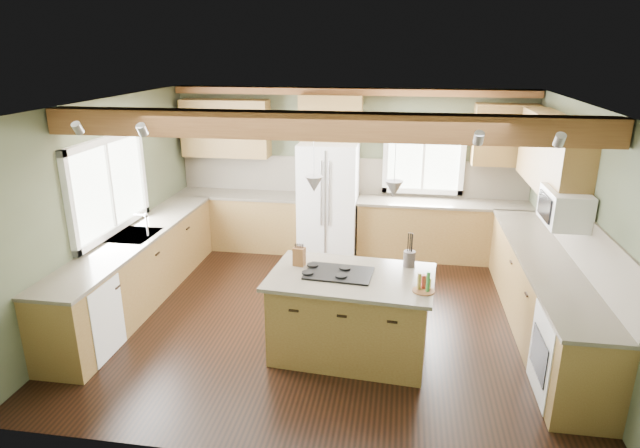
# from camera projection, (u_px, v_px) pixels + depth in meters

# --- Properties ---
(floor) EXTENTS (5.60, 5.60, 0.00)m
(floor) POSITION_uv_depth(u_px,v_px,m) (328.00, 316.00, 6.67)
(floor) COLOR black
(floor) RESTS_ON ground
(ceiling) EXTENTS (5.60, 5.60, 0.00)m
(ceiling) POSITION_uv_depth(u_px,v_px,m) (329.00, 104.00, 5.85)
(ceiling) COLOR silver
(ceiling) RESTS_ON wall_back
(wall_back) EXTENTS (5.60, 0.00, 5.60)m
(wall_back) POSITION_uv_depth(u_px,v_px,m) (350.00, 170.00, 8.60)
(wall_back) COLOR #454C36
(wall_back) RESTS_ON ground
(wall_left) EXTENTS (0.00, 5.00, 5.00)m
(wall_left) POSITION_uv_depth(u_px,v_px,m) (107.00, 206.00, 6.67)
(wall_left) COLOR #454C36
(wall_left) RESTS_ON ground
(wall_right) EXTENTS (0.00, 5.00, 5.00)m
(wall_right) POSITION_uv_depth(u_px,v_px,m) (582.00, 229.00, 5.85)
(wall_right) COLOR #454C36
(wall_right) RESTS_ON ground
(ceiling_beam) EXTENTS (5.55, 0.26, 0.26)m
(ceiling_beam) POSITION_uv_depth(u_px,v_px,m) (318.00, 126.00, 5.15)
(ceiling_beam) COLOR brown
(ceiling_beam) RESTS_ON ceiling
(soffit_trim) EXTENTS (5.55, 0.20, 0.10)m
(soffit_trim) POSITION_uv_depth(u_px,v_px,m) (351.00, 92.00, 8.12)
(soffit_trim) COLOR brown
(soffit_trim) RESTS_ON ceiling
(backsplash_back) EXTENTS (5.58, 0.03, 0.58)m
(backsplash_back) POSITION_uv_depth(u_px,v_px,m) (350.00, 176.00, 8.62)
(backsplash_back) COLOR brown
(backsplash_back) RESTS_ON wall_back
(backsplash_right) EXTENTS (0.03, 3.70, 0.58)m
(backsplash_right) POSITION_uv_depth(u_px,v_px,m) (578.00, 235.00, 5.93)
(backsplash_right) COLOR brown
(backsplash_right) RESTS_ON wall_right
(base_cab_back_left) EXTENTS (2.02, 0.60, 0.88)m
(base_cab_back_left) POSITION_uv_depth(u_px,v_px,m) (240.00, 221.00, 8.86)
(base_cab_back_left) COLOR brown
(base_cab_back_left) RESTS_ON floor
(counter_back_left) EXTENTS (2.06, 0.64, 0.04)m
(counter_back_left) POSITION_uv_depth(u_px,v_px,m) (239.00, 194.00, 8.71)
(counter_back_left) COLOR #433C31
(counter_back_left) RESTS_ON base_cab_back_left
(base_cab_back_right) EXTENTS (2.62, 0.60, 0.88)m
(base_cab_back_right) POSITION_uv_depth(u_px,v_px,m) (442.00, 231.00, 8.38)
(base_cab_back_right) COLOR brown
(base_cab_back_right) RESTS_ON floor
(counter_back_right) EXTENTS (2.66, 0.64, 0.04)m
(counter_back_right) POSITION_uv_depth(u_px,v_px,m) (444.00, 203.00, 8.23)
(counter_back_right) COLOR #433C31
(counter_back_right) RESTS_ON base_cab_back_right
(base_cab_left) EXTENTS (0.60, 3.70, 0.88)m
(base_cab_left) POSITION_uv_depth(u_px,v_px,m) (139.00, 270.00, 6.94)
(base_cab_left) COLOR brown
(base_cab_left) RESTS_ON floor
(counter_left) EXTENTS (0.64, 3.74, 0.04)m
(counter_left) POSITION_uv_depth(u_px,v_px,m) (135.00, 236.00, 6.80)
(counter_left) COLOR #433C31
(counter_left) RESTS_ON base_cab_left
(base_cab_right) EXTENTS (0.60, 3.70, 0.88)m
(base_cab_right) POSITION_uv_depth(u_px,v_px,m) (542.00, 296.00, 6.21)
(base_cab_right) COLOR brown
(base_cab_right) RESTS_ON floor
(counter_right) EXTENTS (0.64, 3.74, 0.04)m
(counter_right) POSITION_uv_depth(u_px,v_px,m) (547.00, 259.00, 6.07)
(counter_right) COLOR #433C31
(counter_right) RESTS_ON base_cab_right
(upper_cab_back_left) EXTENTS (1.40, 0.35, 0.90)m
(upper_cab_back_left) POSITION_uv_depth(u_px,v_px,m) (226.00, 128.00, 8.52)
(upper_cab_back_left) COLOR brown
(upper_cab_back_left) RESTS_ON wall_back
(upper_cab_over_fridge) EXTENTS (0.96, 0.35, 0.70)m
(upper_cab_over_fridge) POSITION_uv_depth(u_px,v_px,m) (331.00, 118.00, 8.21)
(upper_cab_over_fridge) COLOR brown
(upper_cab_over_fridge) RESTS_ON wall_back
(upper_cab_right) EXTENTS (0.35, 2.20, 0.90)m
(upper_cab_right) POSITION_uv_depth(u_px,v_px,m) (552.00, 154.00, 6.51)
(upper_cab_right) COLOR brown
(upper_cab_right) RESTS_ON wall_right
(upper_cab_back_corner) EXTENTS (0.90, 0.35, 0.90)m
(upper_cab_back_corner) POSITION_uv_depth(u_px,v_px,m) (505.00, 135.00, 7.90)
(upper_cab_back_corner) COLOR brown
(upper_cab_back_corner) RESTS_ON wall_back
(window_left) EXTENTS (0.04, 1.60, 1.05)m
(window_left) POSITION_uv_depth(u_px,v_px,m) (108.00, 186.00, 6.63)
(window_left) COLOR white
(window_left) RESTS_ON wall_left
(window_back) EXTENTS (1.10, 0.04, 1.00)m
(window_back) POSITION_uv_depth(u_px,v_px,m) (424.00, 157.00, 8.34)
(window_back) COLOR white
(window_back) RESTS_ON wall_back
(sink) EXTENTS (0.50, 0.65, 0.03)m
(sink) POSITION_uv_depth(u_px,v_px,m) (135.00, 236.00, 6.80)
(sink) COLOR #262628
(sink) RESTS_ON counter_left
(faucet) EXTENTS (0.02, 0.02, 0.28)m
(faucet) POSITION_uv_depth(u_px,v_px,m) (147.00, 226.00, 6.72)
(faucet) COLOR #B2B2B7
(faucet) RESTS_ON sink
(dishwasher) EXTENTS (0.60, 0.60, 0.84)m
(dishwasher) POSITION_uv_depth(u_px,v_px,m) (83.00, 318.00, 5.73)
(dishwasher) COLOR white
(dishwasher) RESTS_ON floor
(oven) EXTENTS (0.60, 0.72, 0.84)m
(oven) POSITION_uv_depth(u_px,v_px,m) (573.00, 358.00, 5.00)
(oven) COLOR white
(oven) RESTS_ON floor
(microwave) EXTENTS (0.40, 0.70, 0.38)m
(microwave) POSITION_uv_depth(u_px,v_px,m) (565.00, 207.00, 5.76)
(microwave) COLOR white
(microwave) RESTS_ON wall_right
(pendant_left) EXTENTS (0.18, 0.18, 0.16)m
(pendant_left) POSITION_uv_depth(u_px,v_px,m) (314.00, 184.00, 5.38)
(pendant_left) COLOR #B2B2B7
(pendant_left) RESTS_ON ceiling
(pendant_right) EXTENTS (0.18, 0.18, 0.16)m
(pendant_right) POSITION_uv_depth(u_px,v_px,m) (394.00, 189.00, 5.20)
(pendant_right) COLOR #B2B2B7
(pendant_right) RESTS_ON ceiling
(refrigerator) EXTENTS (0.90, 0.74, 1.80)m
(refrigerator) POSITION_uv_depth(u_px,v_px,m) (328.00, 200.00, 8.42)
(refrigerator) COLOR white
(refrigerator) RESTS_ON floor
(island) EXTENTS (1.68, 1.11, 0.88)m
(island) POSITION_uv_depth(u_px,v_px,m) (351.00, 316.00, 5.75)
(island) COLOR brown
(island) RESTS_ON floor
(island_top) EXTENTS (1.79, 1.22, 0.04)m
(island_top) POSITION_uv_depth(u_px,v_px,m) (351.00, 277.00, 5.60)
(island_top) COLOR #433C31
(island_top) RESTS_ON island
(cooktop) EXTENTS (0.73, 0.52, 0.02)m
(cooktop) POSITION_uv_depth(u_px,v_px,m) (339.00, 273.00, 5.62)
(cooktop) COLOR black
(cooktop) RESTS_ON island_top
(knife_block) EXTENTS (0.14, 0.12, 0.21)m
(knife_block) POSITION_uv_depth(u_px,v_px,m) (299.00, 257.00, 5.82)
(knife_block) COLOR brown
(knife_block) RESTS_ON island_top
(utensil_crock) EXTENTS (0.14, 0.14, 0.17)m
(utensil_crock) POSITION_uv_depth(u_px,v_px,m) (409.00, 259.00, 5.80)
(utensil_crock) COLOR #39312D
(utensil_crock) RESTS_ON island_top
(bottle_tray) EXTENTS (0.27, 0.27, 0.20)m
(bottle_tray) POSITION_uv_depth(u_px,v_px,m) (424.00, 282.00, 5.20)
(bottle_tray) COLOR brown
(bottle_tray) RESTS_ON island_top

